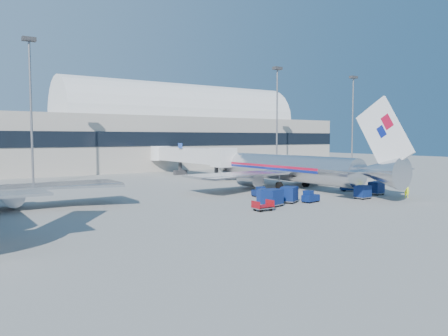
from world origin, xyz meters
TOP-DOWN VIEW (x-y plane):
  - ground at (0.00, 0.00)m, footprint 260.00×260.00m
  - terminal at (-13.60, 55.96)m, footprint 170.00×28.15m
  - airliner_main at (10.00, 4.51)m, footprint 32.00×37.26m
  - jetbridge_near at (7.60, 30.81)m, footprint 4.40×27.50m
  - mast_west at (-20.00, 30.00)m, footprint 2.00×1.20m
  - mast_east at (30.00, 30.00)m, footprint 2.00×1.20m
  - mast_far_east at (55.00, 30.00)m, footprint 2.00×1.20m
  - barrier_near at (18.00, 2.00)m, footprint 3.00×0.55m
  - barrier_mid at (21.30, 2.00)m, footprint 3.00×0.55m
  - barrier_far at (24.60, 2.00)m, footprint 3.00×0.55m
  - tug_lead at (2.09, -7.75)m, footprint 2.28×1.40m
  - tug_right at (14.06, -3.21)m, footprint 2.64×2.39m
  - tug_left at (0.07, -1.08)m, footprint 1.33×2.18m
  - cart_train_a at (-0.07, -6.64)m, footprint 2.56×2.36m
  - cart_train_b at (-3.51, -6.62)m, footprint 2.50×2.38m
  - cart_train_c at (-3.37, -7.62)m, footprint 2.41×2.05m
  - cart_solo_near at (9.34, -9.24)m, footprint 1.86×1.45m
  - cart_solo_far at (13.92, -7.75)m, footprint 2.06×1.67m
  - cart_open_red at (-5.95, -9.18)m, footprint 1.95×1.38m
  - ramp_worker at (14.81, -11.47)m, footprint 0.49×0.67m

SIDE VIEW (x-z plane):
  - ground at x=0.00m, z-range 0.00..0.00m
  - cart_open_red at x=-5.95m, z-range 0.11..0.63m
  - barrier_near at x=18.00m, z-range 0.00..0.90m
  - barrier_mid at x=21.30m, z-range 0.00..0.90m
  - barrier_far at x=24.60m, z-range 0.00..0.90m
  - tug_left at x=0.07m, z-range -0.06..1.28m
  - tug_lead at x=2.09m, z-range -0.06..1.33m
  - tug_right at x=14.06m, z-range -0.07..1.50m
  - ramp_worker at x=14.81m, z-range 0.00..1.68m
  - cart_solo_near at x=9.34m, z-range 0.05..1.65m
  - cart_solo_far at x=13.92m, z-range 0.06..1.73m
  - cart_train_b at x=-3.51m, z-range 0.06..1.81m
  - cart_train_a at x=-0.07m, z-range 0.06..1.87m
  - cart_train_c at x=-3.37m, z-range 0.06..1.91m
  - airliner_main at x=10.00m, z-range -3.11..8.96m
  - jetbridge_near at x=7.60m, z-range 0.80..7.05m
  - terminal at x=-13.60m, z-range -2.98..18.02m
  - mast_west at x=-20.00m, z-range 3.49..26.09m
  - mast_east at x=30.00m, z-range 3.49..26.09m
  - mast_far_east at x=55.00m, z-range 3.49..26.09m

